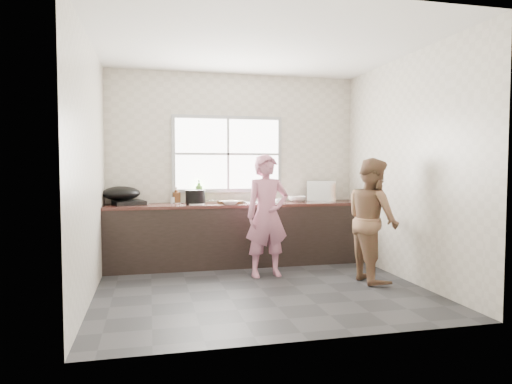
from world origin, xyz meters
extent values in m
cube|color=#2A2A2C|center=(0.00, 0.00, -0.01)|extent=(3.60, 3.20, 0.01)
cube|color=silver|center=(0.00, 0.00, 2.71)|extent=(3.60, 3.20, 0.01)
cube|color=beige|center=(0.00, 1.60, 1.35)|extent=(3.60, 0.01, 2.70)
cube|color=beige|center=(-1.80, 0.00, 1.35)|extent=(0.01, 3.20, 2.70)
cube|color=beige|center=(1.80, 0.00, 1.35)|extent=(0.01, 3.20, 2.70)
cube|color=beige|center=(0.00, -1.60, 1.35)|extent=(3.60, 0.01, 2.70)
cube|color=black|center=(0.00, 1.29, 0.41)|extent=(3.60, 0.62, 0.82)
cube|color=#351A15|center=(0.00, 1.29, 0.84)|extent=(3.60, 0.64, 0.04)
cube|color=silver|center=(0.35, 1.29, 0.86)|extent=(0.55, 0.45, 0.02)
cylinder|color=silver|center=(0.35, 1.49, 1.01)|extent=(0.02, 0.02, 0.30)
cube|color=#9EA0A5|center=(-0.10, 1.59, 1.55)|extent=(1.60, 0.05, 1.10)
cube|color=white|center=(-0.10, 1.57, 1.55)|extent=(1.50, 0.01, 1.00)
imported|color=#C47590|center=(0.22, 0.53, 0.71)|extent=(0.55, 0.39, 1.42)
imported|color=brown|center=(1.39, 0.02, 0.74)|extent=(0.57, 0.72, 1.47)
cylinder|color=#342514|center=(-0.12, 1.28, 0.88)|extent=(0.41, 0.41, 0.04)
cube|color=#ADAFB4|center=(-0.35, 1.35, 0.90)|extent=(0.21, 0.17, 0.01)
imported|color=silver|center=(-0.16, 1.08, 0.89)|extent=(0.27, 0.27, 0.05)
imported|color=silver|center=(0.87, 1.34, 0.89)|extent=(0.24, 0.24, 0.07)
imported|color=silver|center=(0.58, 1.22, 0.89)|extent=(0.28, 0.28, 0.07)
cylinder|color=black|center=(-0.60, 1.24, 0.96)|extent=(0.27, 0.27, 0.19)
cylinder|color=white|center=(-0.60, 1.14, 0.87)|extent=(0.24, 0.24, 0.02)
imported|color=#4F912F|center=(-0.53, 1.47, 1.03)|extent=(0.15, 0.15, 0.33)
imported|color=#4E2B13|center=(-0.84, 1.52, 0.96)|extent=(0.10, 0.10, 0.21)
imported|color=#442711|center=(-0.55, 1.50, 0.94)|extent=(0.16, 0.16, 0.16)
cylinder|color=silver|center=(-0.90, 1.48, 0.90)|extent=(0.07, 0.07, 0.09)
cube|color=black|center=(-1.48, 1.35, 0.89)|extent=(0.47, 0.47, 0.06)
ellipsoid|color=black|center=(-1.58, 1.39, 1.01)|extent=(0.57, 0.57, 0.19)
cube|color=silver|center=(1.23, 1.33, 1.01)|extent=(0.47, 0.39, 0.31)
cylinder|color=silver|center=(-1.33, 1.37, 0.87)|extent=(0.25, 0.25, 0.01)
cylinder|color=#B0B3B7|center=(-0.80, 1.51, 0.87)|extent=(0.25, 0.25, 0.01)
camera|label=1|loc=(-1.20, -4.93, 1.37)|focal=32.00mm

